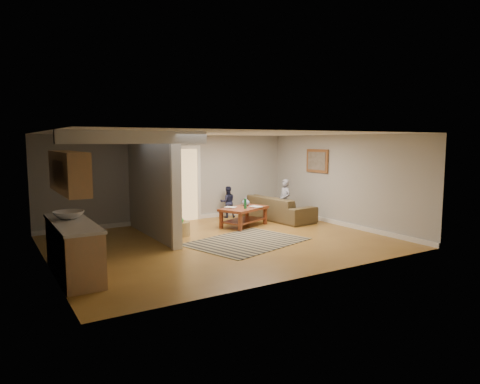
% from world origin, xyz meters
% --- Properties ---
extents(ground, '(7.50, 7.50, 0.00)m').
position_xyz_m(ground, '(0.00, 0.00, 0.00)').
color(ground, '#8F5F24').
rests_on(ground, ground).
extents(room_shell, '(7.54, 6.02, 2.52)m').
position_xyz_m(room_shell, '(-1.07, 0.43, 1.46)').
color(room_shell, '#ACA9A4').
rests_on(room_shell, ground).
extents(area_rug, '(3.02, 2.54, 0.01)m').
position_xyz_m(area_rug, '(0.45, -0.30, 0.01)').
color(area_rug, black).
rests_on(area_rug, ground).
extents(sofa, '(1.16, 2.46, 0.69)m').
position_xyz_m(sofa, '(2.78, 1.64, 0.00)').
color(sofa, '#433E21').
rests_on(sofa, ground).
extents(coffee_table, '(1.54, 1.24, 0.80)m').
position_xyz_m(coffee_table, '(1.37, 1.30, 0.41)').
color(coffee_table, brown).
rests_on(coffee_table, ground).
extents(tv_console, '(0.64, 1.38, 1.15)m').
position_xyz_m(tv_console, '(-0.94, 1.54, 0.77)').
color(tv_console, brown).
rests_on(tv_console, ground).
extents(speaker_left, '(0.14, 0.14, 1.09)m').
position_xyz_m(speaker_left, '(-0.61, 1.17, 0.55)').
color(speaker_left, black).
rests_on(speaker_left, ground).
extents(speaker_right, '(0.13, 0.13, 1.15)m').
position_xyz_m(speaker_right, '(-1.00, 2.70, 0.57)').
color(speaker_right, black).
rests_on(speaker_right, ground).
extents(toy_basket, '(0.52, 0.52, 0.47)m').
position_xyz_m(toy_basket, '(-0.60, 1.15, 0.19)').
color(toy_basket, olive).
rests_on(toy_basket, ground).
extents(child, '(0.31, 0.46, 1.23)m').
position_xyz_m(child, '(2.75, 1.28, 0.00)').
color(child, gray).
rests_on(child, ground).
extents(toddler, '(0.55, 0.48, 0.96)m').
position_xyz_m(toddler, '(1.66, 2.70, 0.00)').
color(toddler, '#1F2342').
rests_on(toddler, ground).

